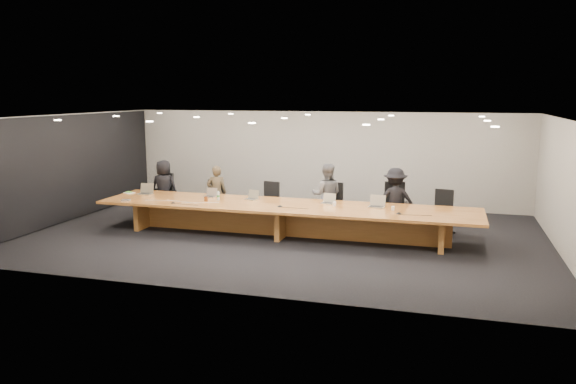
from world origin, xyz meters
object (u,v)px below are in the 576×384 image
object	(u,v)px
chair_right	(395,206)
laptop_e	(376,201)
person_b	(217,193)
mic_right	(399,213)
amber_mug	(206,199)
laptop_b	(210,192)
chair_mid_left	(268,202)
laptop_c	(251,195)
person_a	(164,188)
person_c	(327,195)
laptop_a	(145,189)
water_bottle	(218,196)
chair_mid_right	(331,204)
mic_center	(280,206)
paper_cup_far	(393,208)
chair_far_right	(442,211)
chair_left	(213,200)
paper_cup_near	(334,204)
av_box	(126,200)
conference_table	(284,214)
chair_far_left	(161,194)
person_d	(395,200)
mic_left	(173,203)
laptop_d	(328,199)

from	to	relation	value
chair_right	laptop_e	bearing A→B (deg)	-118.92
person_b	mic_right	xyz separation A→B (m)	(4.89, -1.43, 0.04)
mic_right	amber_mug	bearing A→B (deg)	177.62
mic_right	laptop_b	bearing A→B (deg)	171.47
chair_mid_left	laptop_c	world-z (taller)	chair_mid_left
person_a	mic_right	distance (m)	6.65
person_a	person_c	bearing A→B (deg)	176.16
laptop_a	water_bottle	xyz separation A→B (m)	(2.16, -0.23, -0.04)
chair_mid_right	person_c	bearing A→B (deg)	-155.80
mic_center	water_bottle	bearing A→B (deg)	168.07
person_c	laptop_a	bearing A→B (deg)	2.62
chair_right	paper_cup_far	distance (m)	1.29
laptop_a	chair_far_right	bearing A→B (deg)	5.59
mic_right	chair_left	bearing A→B (deg)	163.80
paper_cup_near	mic_center	size ratio (longest dim) A/B	0.72
laptop_e	av_box	world-z (taller)	laptop_e
chair_right	water_bottle	xyz separation A→B (m)	(-4.17, -1.24, 0.26)
chair_mid_left	person_b	xyz separation A→B (m)	(-1.38, -0.12, 0.19)
amber_mug	person_a	bearing A→B (deg)	144.60
laptop_c	laptop_a	bearing A→B (deg)	-159.83
conference_table	chair_right	size ratio (longest dim) A/B	7.54
chair_right	person_c	distance (m)	1.73
person_c	laptop_a	xyz separation A→B (m)	(-4.61, -0.95, 0.09)
laptop_a	paper_cup_near	size ratio (longest dim) A/B	3.75
chair_right	chair_far_left	bearing A→B (deg)	168.95
laptop_c	person_c	bearing A→B (deg)	45.99
person_d	water_bottle	xyz separation A→B (m)	(-4.17, -1.09, 0.08)
chair_left	mic_left	distance (m)	1.78
chair_mid_right	water_bottle	size ratio (longest dim) A/B	5.35
person_d	mic_left	bearing A→B (deg)	5.32
conference_table	chair_right	distance (m)	2.79
chair_mid_left	amber_mug	distance (m)	1.79
laptop_e	paper_cup_far	distance (m)	0.47
mic_center	laptop_b	bearing A→B (deg)	161.26
chair_left	av_box	world-z (taller)	chair_left
chair_right	amber_mug	distance (m)	4.65
laptop_c	paper_cup_far	xyz separation A→B (m)	(3.50, -0.33, -0.08)
laptop_e	person_d	bearing A→B (deg)	76.15
person_c	mic_right	distance (m)	2.48
laptop_c	conference_table	bearing A→B (deg)	-2.41
chair_right	laptop_e	world-z (taller)	chair_right
conference_table	person_b	distance (m)	2.50
chair_right	person_a	size ratio (longest dim) A/B	0.77
person_d	conference_table	bearing A→B (deg)	11.71
chair_mid_right	water_bottle	xyz separation A→B (m)	(-2.56, -1.20, 0.29)
person_b	mic_left	world-z (taller)	person_b
chair_right	amber_mug	size ratio (longest dim) A/B	11.25
chair_right	laptop_d	size ratio (longest dim) A/B	3.86
laptop_a	laptop_c	xyz separation A→B (m)	(2.90, 0.07, -0.02)
person_b	conference_table	bearing A→B (deg)	135.52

